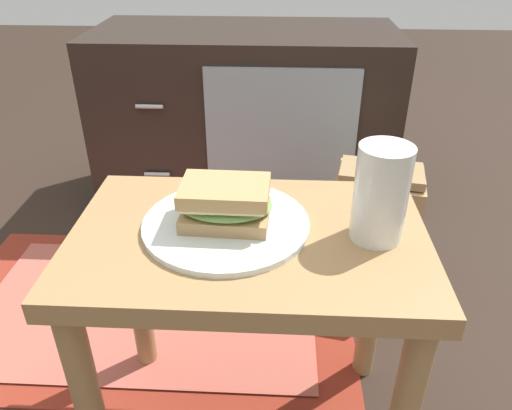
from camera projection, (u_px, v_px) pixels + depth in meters
name	position (u px, v px, depth m)	size (l,w,h in m)	color
side_table	(249.00, 278.00, 0.82)	(0.56, 0.36, 0.46)	#A37A4C
tv_cabinet	(246.00, 118.00, 1.68)	(0.96, 0.46, 0.58)	black
area_rug	(148.00, 307.00, 1.29)	(1.05, 0.63, 0.01)	maroon
plate	(226.00, 224.00, 0.78)	(0.26, 0.26, 0.01)	silver
sandwich_front	(225.00, 203.00, 0.76)	(0.15, 0.11, 0.07)	tan
beer_glass	(381.00, 194.00, 0.73)	(0.08, 0.08, 0.15)	silver
paper_bag	(373.00, 229.00, 1.30)	(0.24, 0.20, 0.36)	tan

